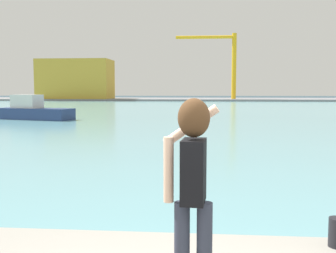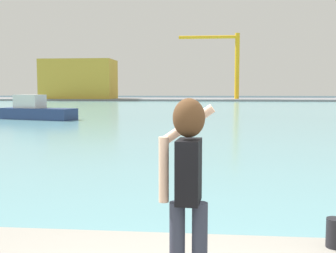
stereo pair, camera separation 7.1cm
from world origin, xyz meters
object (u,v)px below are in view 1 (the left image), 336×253
warehouse_left (76,79)px  person_photographer (192,175)px  boat_moored (33,111)px  port_crane (225,57)px

warehouse_left → person_photographer: bearing=-71.6°
boat_moored → warehouse_left: 59.94m
person_photographer → port_crane: bearing=1.7°
warehouse_left → boat_moored: bearing=-75.6°
person_photographer → warehouse_left: size_ratio=0.11×
person_photographer → warehouse_left: 91.13m
boat_moored → port_crane: (18.55, 58.76, 8.80)m
person_photographer → port_crane: (4.77, 87.29, 7.82)m
boat_moored → port_crane: 62.24m
person_photographer → boat_moored: size_ratio=0.26×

